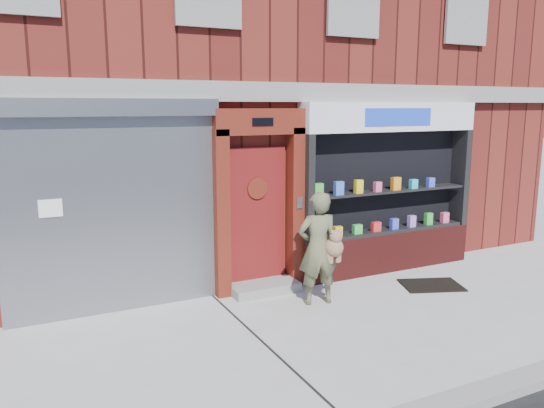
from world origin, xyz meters
TOP-DOWN VIEW (x-y plane):
  - ground at (0.00, 0.00)m, footprint 80.00×80.00m
  - curb at (0.00, -2.15)m, footprint 60.00×0.30m
  - building at (-0.00, 5.99)m, footprint 12.00×8.16m
  - shutter_bay at (-3.00, 1.93)m, footprint 3.10×0.30m
  - red_door_bay at (-0.75, 1.86)m, footprint 1.52×0.58m
  - pharmacy_bay at (1.75, 1.81)m, footprint 3.50×0.41m
  - woman at (-0.22, 0.91)m, footprint 0.70×0.50m
  - doormat at (1.87, 0.73)m, footprint 1.13×0.96m

SIDE VIEW (x-z plane):
  - ground at x=0.00m, z-range 0.00..0.00m
  - doormat at x=1.87m, z-range 0.00..0.02m
  - curb at x=0.00m, z-range 0.00..0.12m
  - woman at x=-0.22m, z-range 0.00..1.71m
  - pharmacy_bay at x=1.75m, z-range -0.13..2.87m
  - red_door_bay at x=-0.75m, z-range 0.01..2.91m
  - shutter_bay at x=-3.00m, z-range 0.20..3.24m
  - building at x=0.00m, z-range 0.00..8.00m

